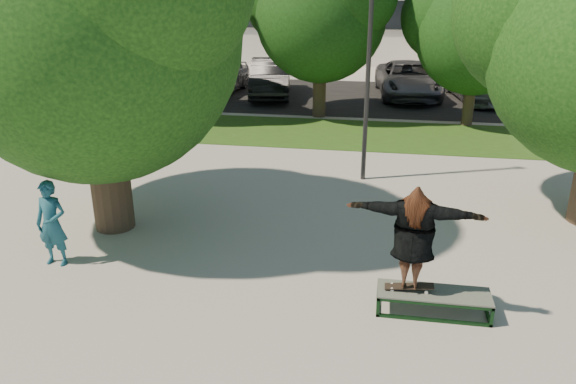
% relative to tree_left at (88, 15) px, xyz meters
% --- Properties ---
extents(ground, '(120.00, 120.00, 0.00)m').
position_rel_tree_left_xyz_m(ground, '(4.29, -1.09, -4.42)').
color(ground, '#A6A198').
rests_on(ground, ground).
extents(grass_strip, '(30.00, 4.00, 0.02)m').
position_rel_tree_left_xyz_m(grass_strip, '(5.29, 8.41, -4.41)').
color(grass_strip, '#234413').
rests_on(grass_strip, ground).
extents(asphalt_strip, '(40.00, 8.00, 0.01)m').
position_rel_tree_left_xyz_m(asphalt_strip, '(4.29, 14.91, -4.42)').
color(asphalt_strip, black).
rests_on(asphalt_strip, ground).
extents(tree_left, '(6.96, 5.95, 7.12)m').
position_rel_tree_left_xyz_m(tree_left, '(0.00, 0.00, 0.00)').
color(tree_left, '#38281E').
rests_on(tree_left, ground).
extents(bg_tree_left, '(5.28, 4.51, 5.77)m').
position_rel_tree_left_xyz_m(bg_tree_left, '(-2.28, 9.98, -0.69)').
color(bg_tree_left, '#38281E').
rests_on(bg_tree_left, ground).
extents(bg_tree_mid, '(5.76, 4.92, 6.24)m').
position_rel_tree_left_xyz_m(bg_tree_mid, '(3.22, 10.98, -0.41)').
color(bg_tree_mid, '#38281E').
rests_on(bg_tree_mid, ground).
extents(bg_tree_right, '(5.04, 4.31, 5.43)m').
position_rel_tree_left_xyz_m(bg_tree_right, '(8.73, 10.47, -0.93)').
color(bg_tree_right, '#38281E').
rests_on(bg_tree_right, ground).
extents(lamppost, '(0.25, 0.15, 6.11)m').
position_rel_tree_left_xyz_m(lamppost, '(5.29, 3.91, -1.27)').
color(lamppost, '#2D2D30').
rests_on(lamppost, ground).
extents(grind_box, '(1.80, 0.60, 0.38)m').
position_rel_tree_left_xyz_m(grind_box, '(6.68, -2.37, -4.23)').
color(grind_box, black).
rests_on(grind_box, ground).
extents(skater_rig, '(2.17, 0.81, 1.80)m').
position_rel_tree_left_xyz_m(skater_rig, '(6.28, -2.37, -3.11)').
color(skater_rig, white).
rests_on(skater_rig, grind_box).
extents(bystander, '(0.61, 0.41, 1.66)m').
position_rel_tree_left_xyz_m(bystander, '(-0.24, -1.85, -3.59)').
color(bystander, '#1A5062').
rests_on(bystander, ground).
extents(car_silver_a, '(2.21, 4.83, 1.61)m').
position_rel_tree_left_xyz_m(car_silver_a, '(-1.85, 14.84, -3.62)').
color(car_silver_a, '#ABABB0').
rests_on(car_silver_a, asphalt_strip).
extents(car_dark, '(2.47, 5.13, 1.62)m').
position_rel_tree_left_xyz_m(car_dark, '(0.66, 14.55, -3.61)').
color(car_dark, black).
rests_on(car_dark, asphalt_strip).
extents(car_grey, '(3.11, 5.76, 1.54)m').
position_rel_tree_left_xyz_m(car_grey, '(6.79, 15.39, -3.65)').
color(car_grey, '#5C5C61').
rests_on(car_grey, asphalt_strip).
extents(car_silver_b, '(3.05, 5.63, 1.55)m').
position_rel_tree_left_xyz_m(car_silver_b, '(9.86, 15.33, -3.65)').
color(car_silver_b, '#A4A4A9').
rests_on(car_silver_b, asphalt_strip).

